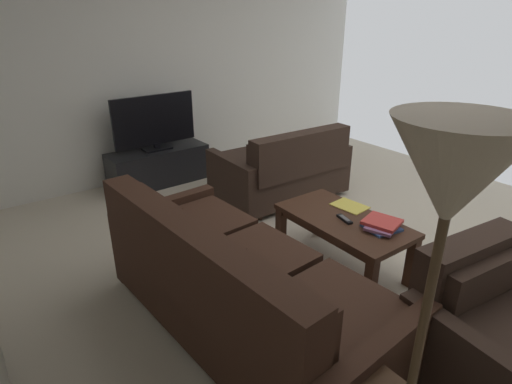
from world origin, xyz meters
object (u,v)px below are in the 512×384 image
object	(u,v)px
tv_remote	(344,219)
loose_magazine	(350,206)
floor_lamp	(445,216)
tv_stand	(159,166)
sofa_main	(235,286)
armchair_side	(504,335)
flat_tv	(154,122)
coffee_table	(343,226)
book_stack	(382,224)
loveseat_near	(283,169)

from	to	relation	value
tv_remote	loose_magazine	size ratio (longest dim) A/B	0.60
floor_lamp	tv_stand	distance (m)	4.35
sofa_main	armchair_side	distance (m)	1.50
flat_tv	tv_remote	world-z (taller)	flat_tv
tv_stand	loose_magazine	world-z (taller)	loose_magazine
tv_remote	sofa_main	bearing A→B (deg)	96.60
coffee_table	book_stack	bearing A→B (deg)	-160.58
coffee_table	floor_lamp	xyz separation A→B (m)	(-1.48, 1.35, 1.09)
sofa_main	flat_tv	size ratio (longest dim) A/B	2.13
book_stack	floor_lamp	bearing A→B (deg)	129.53
sofa_main	flat_tv	distance (m)	2.85
sofa_main	loose_magazine	bearing A→B (deg)	-78.24
loose_magazine	sofa_main	bearing A→B (deg)	5.51
floor_lamp	loose_magazine	size ratio (longest dim) A/B	6.24
coffee_table	tv_remote	distance (m)	0.09
floor_lamp	loose_magazine	xyz separation A→B (m)	(1.60, -1.54, -1.01)
armchair_side	loose_magazine	bearing A→B (deg)	-15.18
tv_remote	loose_magazine	world-z (taller)	tv_remote
coffee_table	loose_magazine	size ratio (longest dim) A/B	3.86
tv_stand	book_stack	xyz separation A→B (m)	(-2.87, -0.53, 0.26)
flat_tv	tv_remote	distance (m)	2.66
loveseat_near	book_stack	size ratio (longest dim) A/B	4.19
loveseat_near	book_stack	distance (m)	1.68
flat_tv	armchair_side	xyz separation A→B (m)	(-3.92, -0.23, -0.41)
loveseat_near	armchair_side	size ratio (longest dim) A/B	1.39
sofa_main	tv_stand	world-z (taller)	sofa_main
loveseat_near	coffee_table	xyz separation A→B (m)	(-1.35, 0.49, 0.02)
loveseat_near	coffee_table	world-z (taller)	loveseat_near
flat_tv	loose_magazine	world-z (taller)	flat_tv
flat_tv	tv_remote	size ratio (longest dim) A/B	6.02
sofa_main	loveseat_near	xyz separation A→B (m)	(1.50, -1.62, -0.02)
flat_tv	coffee_table	bearing A→B (deg)	-170.59
armchair_side	loose_magazine	distance (m)	1.51
flat_tv	loveseat_near	bearing A→B (deg)	-143.42
flat_tv	book_stack	size ratio (longest dim) A/B	2.98
coffee_table	flat_tv	bearing A→B (deg)	9.41
loveseat_near	armchair_side	distance (m)	2.76
armchair_side	tv_remote	xyz separation A→B (m)	(1.30, -0.17, 0.10)
sofa_main	floor_lamp	size ratio (longest dim) A/B	1.24
tv_stand	loose_magazine	size ratio (longest dim) A/B	4.32
sofa_main	floor_lamp	world-z (taller)	floor_lamp
armchair_side	tv_remote	size ratio (longest dim) A/B	6.09
sofa_main	tv_stand	xyz separation A→B (m)	(2.74, -0.70, -0.16)
coffee_table	book_stack	distance (m)	0.32
book_stack	tv_remote	xyz separation A→B (m)	(0.26, 0.13, -0.02)
coffee_table	loveseat_near	bearing A→B (deg)	-20.06
armchair_side	book_stack	world-z (taller)	armchair_side
flat_tv	book_stack	xyz separation A→B (m)	(-2.87, -0.53, -0.28)
loveseat_near	flat_tv	size ratio (longest dim) A/B	1.40
tv_remote	loose_magazine	xyz separation A→B (m)	(0.15, -0.22, -0.01)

